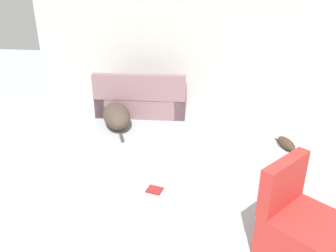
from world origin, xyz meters
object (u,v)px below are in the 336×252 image
at_px(couch, 142,100).
at_px(side_chair, 300,229).
at_px(dog, 116,115).
at_px(cat, 287,144).
at_px(book_red, 155,190).

distance_m(couch, side_chair, 4.09).
bearing_deg(dog, couch, -51.42).
bearing_deg(side_chair, dog, 82.80).
bearing_deg(cat, dog, -120.41).
xyz_separation_m(dog, side_chair, (2.59, -2.77, 0.11)).
distance_m(dog, book_red, 2.22).
height_order(couch, side_chair, side_chair).
height_order(couch, cat, couch).
bearing_deg(couch, cat, 152.50).
relative_size(dog, cat, 2.22).
relative_size(couch, book_red, 8.17).
bearing_deg(book_red, couch, 105.65).
distance_m(couch, book_red, 2.70).
distance_m(dog, cat, 2.95).
bearing_deg(book_red, cat, 37.80).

